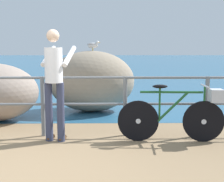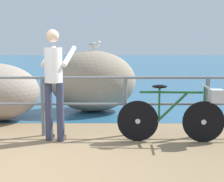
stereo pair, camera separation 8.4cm
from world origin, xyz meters
The scene contains 7 objects.
ground_plane centered at (0.00, 20.00, -0.05)m, with size 120.00×120.00×0.10m, color #846B4C.
sea_surface centered at (0.00, 47.49, 0.00)m, with size 120.00×90.00×0.01m, color #285B7F.
promenade_railing centered at (0.00, 1.61, 0.64)m, with size 8.45×0.07×1.02m.
bicycle centered at (2.26, 1.25, 0.46)m, with size 1.70×0.48×0.92m.
person_at_railing centered at (0.25, 1.33, 0.99)m, with size 0.54×0.67×1.78m.
breakwater_boulder_main centered at (0.72, 3.75, 0.72)m, with size 2.05×1.49×1.45m.
seagull centered at (0.76, 3.79, 1.59)m, with size 0.34×0.18×0.23m.
Camera 1 is at (1.09, -3.50, 1.45)m, focal length 48.93 mm.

